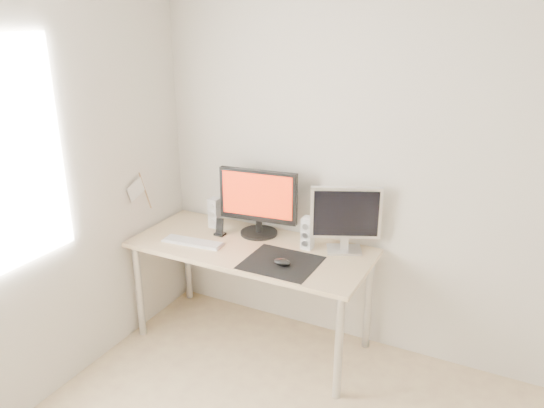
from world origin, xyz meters
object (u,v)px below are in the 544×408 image
(desk, at_px, (251,257))
(speaker_right, at_px, (308,233))
(keyboard, at_px, (193,242))
(main_monitor, at_px, (258,200))
(second_monitor, at_px, (346,216))
(phone_dock, at_px, (220,230))
(mouse, at_px, (282,262))
(speaker_left, at_px, (215,213))

(desk, xyz_separation_m, speaker_right, (0.35, 0.14, 0.19))
(keyboard, bearing_deg, main_monitor, 45.34)
(second_monitor, relative_size, keyboard, 1.01)
(desk, bearing_deg, second_monitor, 19.82)
(desk, bearing_deg, phone_dock, 167.14)
(mouse, distance_m, speaker_right, 0.32)
(desk, height_order, second_monitor, second_monitor)
(keyboard, bearing_deg, desk, 19.99)
(mouse, height_order, speaker_right, speaker_right)
(mouse, distance_m, speaker_left, 0.78)
(main_monitor, xyz_separation_m, speaker_left, (-0.34, -0.02, -0.15))
(desk, distance_m, main_monitor, 0.39)
(desk, distance_m, second_monitor, 0.69)
(mouse, relative_size, keyboard, 0.26)
(main_monitor, relative_size, keyboard, 1.28)
(main_monitor, bearing_deg, speaker_right, -8.06)
(phone_dock, bearing_deg, speaker_right, 6.77)
(second_monitor, bearing_deg, desk, -160.18)
(second_monitor, bearing_deg, mouse, -125.81)
(speaker_left, xyz_separation_m, phone_dock, (0.11, -0.11, -0.07))
(mouse, xyz_separation_m, desk, (-0.31, 0.16, -0.10))
(speaker_left, bearing_deg, speaker_right, -2.86)
(mouse, distance_m, desk, 0.36)
(phone_dock, bearing_deg, second_monitor, 9.53)
(second_monitor, relative_size, phone_dock, 3.50)
(keyboard, bearing_deg, speaker_left, 93.54)
(speaker_left, height_order, speaker_right, same)
(keyboard, bearing_deg, speaker_right, 20.84)
(speaker_left, relative_size, keyboard, 0.50)
(mouse, height_order, main_monitor, main_monitor)
(mouse, relative_size, phone_dock, 0.89)
(second_monitor, relative_size, speaker_left, 2.02)
(keyboard, xyz_separation_m, phone_dock, (0.09, 0.20, 0.03))
(desk, distance_m, speaker_left, 0.47)
(mouse, relative_size, desk, 0.07)
(second_monitor, distance_m, speaker_left, 0.98)
(phone_dock, bearing_deg, main_monitor, 28.97)
(mouse, bearing_deg, main_monitor, 134.62)
(second_monitor, bearing_deg, speaker_left, -178.07)
(desk, height_order, speaker_right, speaker_right)
(main_monitor, height_order, second_monitor, main_monitor)
(mouse, distance_m, keyboard, 0.68)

